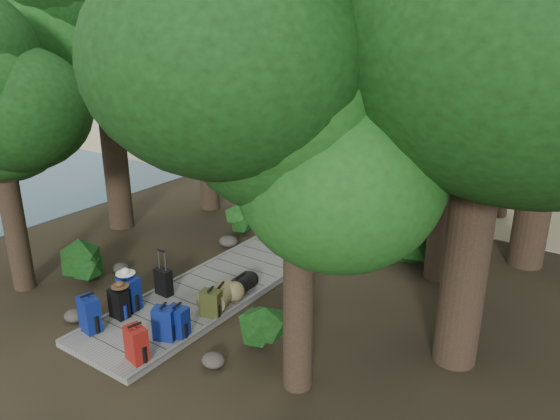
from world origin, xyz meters
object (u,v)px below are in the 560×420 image
Objects in this scene: duffel_right_khaki at (221,296)px; kayak at (334,155)px; backpack_right_b at (164,322)px; lone_suitcase_on_sand at (407,177)px; backpack_right_a at (136,342)px; backpack_right_d at (211,302)px; sun_lounger at (497,180)px; backpack_left_a at (89,312)px; backpack_left_b at (119,302)px; backpack_left_c at (129,292)px; backpack_right_c at (178,320)px; suitcase_on_boardwalk at (164,282)px; duffel_right_black at (241,285)px.

duffel_right_khaki reaches higher than kayak.
lone_suitcase_on_sand is at bearing 67.76° from backpack_right_b.
backpack_right_a is 1.89m from backpack_right_d.
backpack_right_d is 0.31× the size of sun_lounger.
backpack_left_a is at bearing -58.36° from kayak.
backpack_left_b is 0.87× the size of backpack_left_c.
backpack_left_c is at bearing 168.44° from backpack_right_c.
duffel_right_khaki is 0.92× the size of lone_suitcase_on_sand.
backpack_left_b is 0.93× the size of lone_suitcase_on_sand.
backpack_left_b is at bearing -178.53° from backpack_right_c.
backpack_right_a reaches higher than kayak.
kayak is at bearing 90.89° from backpack_right_d.
kayak is (-4.24, 12.17, -0.14)m from duffel_right_khaki.
lone_suitcase_on_sand is at bearing 80.68° from backpack_left_c.
backpack_right_b is at bearing -111.22° from duffel_right_khaki.
kayak is at bearing 119.75° from backpack_right_a.
kayak is (-2.80, 14.33, -0.31)m from backpack_left_a.
backpack_left_b is 0.95× the size of backpack_right_a.
backpack_right_d is 1.43m from suitcase_on_boardwalk.
backpack_left_c is 1.87m from backpack_right_a.
duffel_right_khaki is (-0.08, 1.32, -0.11)m from backpack_right_c.
duffel_right_khaki is at bearing -50.21° from kayak.
backpack_right_d is at bearing -0.58° from suitcase_on_boardwalk.
backpack_right_c is 0.18× the size of kayak.
duffel_right_black is (1.44, 2.82, -0.19)m from backpack_left_a.
backpack_right_b reaches higher than kayak.
backpack_right_a is 1.07× the size of duffel_right_khaki.
backpack_left_b is 1.14× the size of backpack_right_d.
backpack_right_b is 1.07× the size of backpack_right_c.
backpack_right_d is 0.17× the size of kayak.
backpack_right_c is at bearing -32.74° from suitcase_on_boardwalk.
sun_lounger is at bearing 60.92° from backpack_right_d.
lone_suitcase_on_sand reaches higher than sun_lounger.
backpack_left_c reaches higher than backpack_right_d.
suitcase_on_boardwalk is at bearing 139.34° from backpack_right_c.
sun_lounger is at bearing 18.95° from kayak.
backpack_left_a is 0.99m from backpack_left_c.
backpack_left_c is at bearing 105.75° from backpack_left_b.
kayak is (-4.27, 14.46, -0.28)m from backpack_right_a.
duffel_right_black is (0.05, 2.19, -0.16)m from backpack_right_b.
backpack_right_c is 1.11× the size of backpack_right_d.
lone_suitcase_on_sand is (-0.31, 10.77, -0.04)m from backpack_right_d.
backpack_right_b is at bearing -111.43° from sun_lounger.
lone_suitcase_on_sand is (-0.16, 11.90, -0.09)m from backpack_right_b.
suitcase_on_boardwalk is 12.85m from kayak.
backpack_left_b is 0.95× the size of backpack_right_b.
backpack_right_c is at bearing -108.77° from backpack_right_d.
backpack_left_c is at bearing -104.67° from lone_suitcase_on_sand.
suitcase_on_boardwalk is at bearing 78.16° from backpack_left_c.
backpack_right_b is at bearing -95.02° from duffel_right_black.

